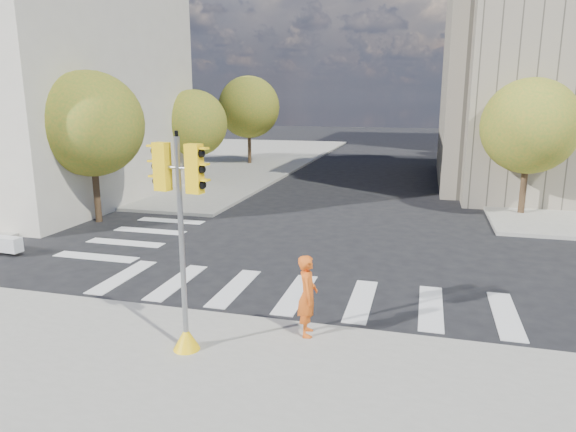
% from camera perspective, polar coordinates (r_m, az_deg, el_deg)
% --- Properties ---
extents(ground, '(160.00, 160.00, 0.00)m').
position_cam_1_polar(ground, '(16.12, 2.98, -6.16)').
color(ground, black).
rests_on(ground, ground).
extents(sidewalk_far_left, '(28.00, 40.00, 0.15)m').
position_cam_1_polar(sidewalk_far_left, '(47.28, -14.46, 6.30)').
color(sidewalk_far_left, gray).
rests_on(sidewalk_far_left, ground).
extents(tree_lw_near, '(4.40, 4.40, 6.41)m').
position_cam_1_polar(tree_lw_near, '(23.33, -21.06, 9.51)').
color(tree_lw_near, '#382616').
rests_on(tree_lw_near, ground).
extents(tree_lw_mid, '(4.00, 4.00, 5.77)m').
position_cam_1_polar(tree_lw_mid, '(31.99, -10.38, 10.10)').
color(tree_lw_mid, '#382616').
rests_on(tree_lw_mid, ground).
extents(tree_lw_far, '(4.80, 4.80, 6.95)m').
position_cam_1_polar(tree_lw_far, '(41.23, -4.38, 11.96)').
color(tree_lw_far, '#382616').
rests_on(tree_lw_far, ground).
extents(tree_re_near, '(4.20, 4.20, 6.16)m').
position_cam_1_polar(tree_re_near, '(25.31, 25.27, 9.00)').
color(tree_re_near, '#382616').
rests_on(tree_re_near, ground).
extents(tree_re_mid, '(4.60, 4.60, 6.66)m').
position_cam_1_polar(tree_re_mid, '(37.17, 22.18, 10.66)').
color(tree_re_mid, '#382616').
rests_on(tree_re_mid, ground).
extents(tree_re_far, '(4.00, 4.00, 5.88)m').
position_cam_1_polar(tree_re_far, '(49.11, 20.49, 10.58)').
color(tree_re_far, '#382616').
rests_on(tree_re_far, ground).
extents(lamp_near, '(0.35, 0.18, 8.11)m').
position_cam_1_polar(lamp_near, '(29.31, 25.02, 10.45)').
color(lamp_near, black).
rests_on(lamp_near, sidewalk_far_right).
extents(lamp_far, '(0.35, 0.18, 8.11)m').
position_cam_1_polar(lamp_far, '(43.18, 21.94, 11.18)').
color(lamp_far, black).
rests_on(lamp_far, sidewalk_far_right).
extents(traffic_signal, '(1.08, 0.56, 4.54)m').
position_cam_1_polar(traffic_signal, '(10.58, -11.63, -4.99)').
color(traffic_signal, yellow).
rests_on(traffic_signal, sidewalk_near).
extents(photographer, '(0.57, 0.75, 1.83)m').
position_cam_1_polar(photographer, '(11.38, 2.18, -8.81)').
color(photographer, '#D75414').
rests_on(photographer, sidewalk_near).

